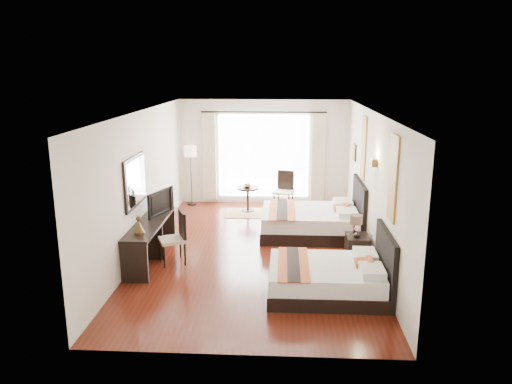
# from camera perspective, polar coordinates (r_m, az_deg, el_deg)

# --- Properties ---
(floor) EXTENTS (4.50, 7.50, 0.01)m
(floor) POSITION_cam_1_polar(r_m,az_deg,el_deg) (10.15, -0.04, -6.82)
(floor) COLOR #3E180B
(floor) RESTS_ON ground
(ceiling) EXTENTS (4.50, 7.50, 0.02)m
(ceiling) POSITION_cam_1_polar(r_m,az_deg,el_deg) (9.52, -0.04, 9.11)
(ceiling) COLOR white
(ceiling) RESTS_ON wall_headboard
(wall_headboard) EXTENTS (0.01, 7.50, 2.80)m
(wall_headboard) POSITION_cam_1_polar(r_m,az_deg,el_deg) (9.87, 13.09, 0.74)
(wall_headboard) COLOR silver
(wall_headboard) RESTS_ON floor
(wall_desk) EXTENTS (0.01, 7.50, 2.80)m
(wall_desk) POSITION_cam_1_polar(r_m,az_deg,el_deg) (10.11, -12.85, 1.07)
(wall_desk) COLOR silver
(wall_desk) RESTS_ON floor
(wall_window) EXTENTS (4.50, 0.01, 2.80)m
(wall_window) POSITION_cam_1_polar(r_m,az_deg,el_deg) (13.41, 0.87, 4.56)
(wall_window) COLOR silver
(wall_window) RESTS_ON floor
(wall_entry) EXTENTS (4.50, 0.01, 2.80)m
(wall_entry) POSITION_cam_1_polar(r_m,az_deg,el_deg) (6.16, -2.02, -6.98)
(wall_entry) COLOR silver
(wall_entry) RESTS_ON floor
(window_glass) EXTENTS (2.40, 0.02, 2.20)m
(window_glass) POSITION_cam_1_polar(r_m,az_deg,el_deg) (13.41, 0.86, 4.12)
(window_glass) COLOR white
(window_glass) RESTS_ON wall_window
(sheer_curtain) EXTENTS (2.30, 0.02, 2.10)m
(sheer_curtain) POSITION_cam_1_polar(r_m,az_deg,el_deg) (13.35, 0.85, 4.08)
(sheer_curtain) COLOR white
(sheer_curtain) RESTS_ON wall_window
(drape_left) EXTENTS (0.35, 0.14, 2.35)m
(drape_left) POSITION_cam_1_polar(r_m,az_deg,el_deg) (13.45, -5.35, 4.01)
(drape_left) COLOR beige
(drape_left) RESTS_ON floor
(drape_right) EXTENTS (0.35, 0.14, 2.35)m
(drape_right) POSITION_cam_1_polar(r_m,az_deg,el_deg) (13.33, 7.10, 3.87)
(drape_right) COLOR beige
(drape_right) RESTS_ON floor
(art_panel_near) EXTENTS (0.03, 0.50, 1.35)m
(art_panel_near) POSITION_cam_1_polar(r_m,az_deg,el_deg) (7.97, 15.40, 1.53)
(art_panel_near) COLOR maroon
(art_panel_near) RESTS_ON wall_headboard
(art_panel_far) EXTENTS (0.03, 0.50, 1.35)m
(art_panel_far) POSITION_cam_1_polar(r_m,az_deg,el_deg) (10.84, 12.20, 4.93)
(art_panel_far) COLOR maroon
(art_panel_far) RESTS_ON wall_headboard
(wall_sconce) EXTENTS (0.10, 0.14, 0.14)m
(wall_sconce) POSITION_cam_1_polar(r_m,az_deg,el_deg) (9.36, 13.34, 3.27)
(wall_sconce) COLOR #483619
(wall_sconce) RESTS_ON wall_headboard
(mirror_frame) EXTENTS (0.04, 1.25, 0.95)m
(mirror_frame) POSITION_cam_1_polar(r_m,az_deg,el_deg) (9.55, -13.65, 1.20)
(mirror_frame) COLOR black
(mirror_frame) RESTS_ON wall_desk
(mirror_glass) EXTENTS (0.01, 1.12, 0.82)m
(mirror_glass) POSITION_cam_1_polar(r_m,az_deg,el_deg) (9.55, -13.50, 1.20)
(mirror_glass) COLOR white
(mirror_glass) RESTS_ON mirror_frame
(bed_near) EXTENTS (1.93, 1.50, 1.08)m
(bed_near) POSITION_cam_1_polar(r_m,az_deg,el_deg) (8.34, 8.58, -9.61)
(bed_near) COLOR black
(bed_near) RESTS_ON floor
(bed_far) EXTENTS (2.18, 1.70, 1.23)m
(bed_far) POSITION_cam_1_polar(r_m,az_deg,el_deg) (11.10, 6.59, -3.30)
(bed_far) COLOR black
(bed_far) RESTS_ON floor
(nightstand) EXTENTS (0.43, 0.53, 0.51)m
(nightstand) POSITION_cam_1_polar(r_m,az_deg,el_deg) (9.77, 11.49, -6.33)
(nightstand) COLOR black
(nightstand) RESTS_ON floor
(table_lamp) EXTENTS (0.24, 0.24, 0.38)m
(table_lamp) POSITION_cam_1_polar(r_m,az_deg,el_deg) (9.74, 11.38, -3.27)
(table_lamp) COLOR black
(table_lamp) RESTS_ON nightstand
(vase) EXTENTS (0.12, 0.12, 0.12)m
(vase) POSITION_cam_1_polar(r_m,az_deg,el_deg) (9.56, 11.46, -4.84)
(vase) COLOR black
(vase) RESTS_ON nightstand
(console_desk) EXTENTS (0.50, 2.20, 0.76)m
(console_desk) POSITION_cam_1_polar(r_m,az_deg,el_deg) (9.81, -11.96, -5.50)
(console_desk) COLOR black
(console_desk) RESTS_ON floor
(television) EXTENTS (0.40, 0.86, 0.50)m
(television) POSITION_cam_1_polar(r_m,az_deg,el_deg) (10.13, -11.24, -1.13)
(television) COLOR black
(television) RESTS_ON console_desk
(bronze_figurine) EXTENTS (0.20, 0.20, 0.29)m
(bronze_figurine) POSITION_cam_1_polar(r_m,az_deg,el_deg) (9.03, -13.23, -3.81)
(bronze_figurine) COLOR #483619
(bronze_figurine) RESTS_ON console_desk
(desk_chair) EXTENTS (0.61, 0.61, 0.99)m
(desk_chair) POSITION_cam_1_polar(r_m,az_deg,el_deg) (9.60, -9.40, -6.29)
(desk_chair) COLOR beige
(desk_chair) RESTS_ON floor
(floor_lamp) EXTENTS (0.32, 0.32, 1.61)m
(floor_lamp) POSITION_cam_1_polar(r_m,az_deg,el_deg) (13.34, -7.50, 4.20)
(floor_lamp) COLOR black
(floor_lamp) RESTS_ON floor
(side_table) EXTENTS (0.55, 0.55, 0.63)m
(side_table) POSITION_cam_1_polar(r_m,az_deg,el_deg) (12.82, -0.94, -0.84)
(side_table) COLOR black
(side_table) RESTS_ON floor
(fruit_bowl) EXTENTS (0.27, 0.27, 0.05)m
(fruit_bowl) POSITION_cam_1_polar(r_m,az_deg,el_deg) (12.71, -1.01, 0.62)
(fruit_bowl) COLOR #472D19
(fruit_bowl) RESTS_ON side_table
(window_chair) EXTENTS (0.57, 0.57, 1.00)m
(window_chair) POSITION_cam_1_polar(r_m,az_deg,el_deg) (13.02, 3.18, -0.68)
(window_chair) COLOR beige
(window_chair) RESTS_ON floor
(jute_rug) EXTENTS (1.39, 0.98, 0.01)m
(jute_rug) POSITION_cam_1_polar(r_m,az_deg,el_deg) (12.72, -0.40, -2.41)
(jute_rug) COLOR tan
(jute_rug) RESTS_ON floor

